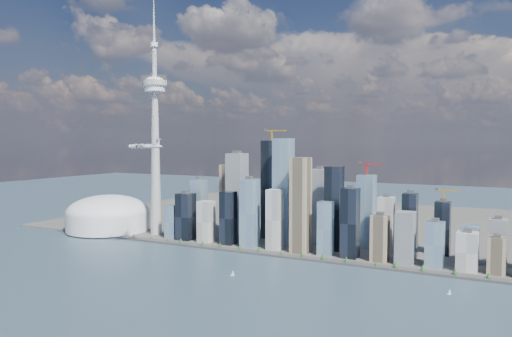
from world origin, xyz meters
The scene contains 10 objects.
ground centered at (0.00, 0.00, 0.00)m, with size 4000.00×4000.00×0.00m, color #2E4350.
seawall centered at (0.00, 250.00, 2.00)m, with size 1100.00×22.00×4.00m, color #383838.
land centered at (0.00, 700.00, 1.50)m, with size 1400.00×900.00×3.00m, color #4C4C47.
shoreline_trees centered at (0.00, 250.00, 8.78)m, with size 960.53×7.20×8.80m.
skyscraper_cluster centered at (59.62, 336.82, 75.98)m, with size 736.00×142.00×245.72m.
needle_tower centered at (-300.00, 310.00, 235.84)m, with size 56.00×56.00×550.50m.
dome_stadium centered at (-440.00, 300.00, 39.44)m, with size 200.00×200.00×86.00m.
airplane centered at (-182.56, 132.36, 212.66)m, with size 72.40×64.47×17.80m.
sailboat_west centered at (34.66, 89.10, 3.36)m, with size 7.39×4.34×10.48m.
sailboat_east centered at (363.86, 146.87, 2.92)m, with size 6.56×3.15×9.11m.
Camera 1 is at (441.14, -612.87, 222.94)m, focal length 35.00 mm.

